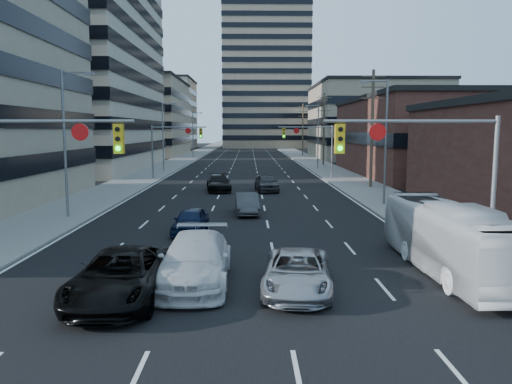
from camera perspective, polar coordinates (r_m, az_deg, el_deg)
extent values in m
plane|color=black|center=(11.96, -4.43, -20.16)|extent=(400.00, 400.00, 0.00)
cube|color=black|center=(140.72, -1.12, 4.87)|extent=(18.00, 300.00, 0.02)
cube|color=slate|center=(141.24, -5.80, 4.87)|extent=(5.00, 300.00, 0.15)
cube|color=slate|center=(141.13, 3.57, 4.89)|extent=(5.00, 300.00, 0.15)
cube|color=#ADA089|center=(76.33, -22.72, 12.97)|extent=(26.00, 34.00, 28.00)
cube|color=gray|center=(113.37, -13.56, 8.18)|extent=(20.00, 30.00, 16.00)
cube|color=#472119|center=(64.94, 20.30, 5.80)|extent=(20.00, 30.00, 9.00)
cube|color=gray|center=(101.57, 13.13, 7.77)|extent=(22.00, 28.00, 14.00)
cube|color=gray|center=(162.41, 1.09, 15.42)|extent=(26.00, 26.00, 58.00)
cube|color=#ADA089|center=(153.39, -11.75, 8.64)|extent=(24.00, 24.00, 20.00)
cube|color=gray|center=(144.05, 11.81, 7.15)|extent=(22.00, 22.00, 12.00)
cylinder|color=slate|center=(20.05, -22.88, 7.48)|extent=(6.50, 0.12, 0.12)
cube|color=gold|center=(19.22, -15.41, 5.88)|extent=(0.35, 0.28, 1.10)
cylinder|color=black|center=(19.07, -15.57, 6.92)|extent=(0.18, 0.06, 0.18)
cylinder|color=black|center=(19.07, -15.53, 5.87)|extent=(0.18, 0.06, 0.18)
cylinder|color=#0CE526|center=(19.08, -15.50, 4.82)|extent=(0.18, 0.06, 0.18)
cylinder|color=white|center=(19.59, -19.45, 6.48)|extent=(0.64, 0.06, 0.64)
cylinder|color=slate|center=(20.94, 25.50, -0.38)|extent=(0.18, 0.18, 6.00)
cylinder|color=slate|center=(19.57, 17.30, 7.74)|extent=(6.50, 0.12, 0.12)
cube|color=gold|center=(18.92, 9.54, 6.02)|extent=(0.35, 0.28, 1.10)
cylinder|color=black|center=(18.76, 9.65, 7.08)|extent=(0.18, 0.06, 0.18)
cylinder|color=black|center=(18.76, 9.62, 6.01)|extent=(0.18, 0.06, 0.18)
cylinder|color=#0CE526|center=(18.77, 9.60, 4.95)|extent=(0.18, 0.06, 0.18)
cylinder|color=white|center=(19.19, 13.71, 6.68)|extent=(0.64, 0.06, 0.64)
cylinder|color=slate|center=(56.69, -11.75, 4.45)|extent=(0.18, 0.18, 6.00)
cylinder|color=slate|center=(56.14, -8.79, 7.35)|extent=(6.00, 0.12, 0.12)
cube|color=gold|center=(55.86, -6.33, 6.72)|extent=(0.35, 0.28, 1.10)
cylinder|color=black|center=(55.70, -6.35, 7.08)|extent=(0.18, 0.06, 0.18)
cylinder|color=black|center=(55.70, -6.34, 6.72)|extent=(0.18, 0.06, 0.18)
cylinder|color=#0CE526|center=(55.71, -6.34, 6.36)|extent=(0.18, 0.06, 0.18)
cylinder|color=white|center=(55.98, -7.77, 6.96)|extent=(0.64, 0.06, 0.64)
cylinder|color=slate|center=(56.43, 8.67, 4.50)|extent=(0.18, 0.18, 6.00)
cylinder|color=slate|center=(55.96, 5.67, 7.39)|extent=(6.00, 0.12, 0.12)
cube|color=gold|center=(55.75, 3.20, 6.75)|extent=(0.35, 0.28, 1.10)
cylinder|color=black|center=(55.59, 3.21, 7.11)|extent=(0.18, 0.06, 0.18)
cylinder|color=black|center=(55.59, 3.21, 6.75)|extent=(0.18, 0.06, 0.18)
cylinder|color=#0CE526|center=(55.59, 3.20, 6.39)|extent=(0.18, 0.06, 0.18)
cylinder|color=white|center=(55.83, 4.64, 7.00)|extent=(0.64, 0.06, 0.64)
cylinder|color=#4C3D2D|center=(48.00, 13.12, 6.94)|extent=(0.28, 0.28, 11.00)
cube|color=#4C3D2D|center=(48.26, 13.28, 12.77)|extent=(2.20, 0.10, 0.10)
cube|color=#4C3D2D|center=(48.16, 13.25, 11.59)|extent=(2.20, 0.10, 0.10)
cube|color=#4C3D2D|center=(48.09, 13.22, 10.40)|extent=(2.20, 0.10, 0.10)
cylinder|color=#4C3D2D|center=(77.47, 7.76, 7.05)|extent=(0.28, 0.28, 11.00)
cube|color=#4C3D2D|center=(77.62, 7.82, 10.67)|extent=(2.20, 0.10, 0.10)
cube|color=#4C3D2D|center=(77.56, 7.81, 9.93)|extent=(2.20, 0.10, 0.10)
cube|color=#4C3D2D|center=(77.52, 7.80, 9.19)|extent=(2.20, 0.10, 0.10)
cylinder|color=#4C3D2D|center=(107.23, 5.37, 7.08)|extent=(0.28, 0.28, 11.00)
cube|color=#4C3D2D|center=(107.34, 5.40, 9.69)|extent=(2.20, 0.10, 0.10)
cube|color=#4C3D2D|center=(107.30, 5.39, 9.16)|extent=(2.20, 0.10, 0.10)
cube|color=#4C3D2D|center=(107.27, 5.39, 8.63)|extent=(2.20, 0.10, 0.10)
cylinder|color=slate|center=(32.61, -21.02, 4.92)|extent=(0.16, 0.16, 9.00)
cylinder|color=slate|center=(32.48, -19.84, 12.74)|extent=(1.80, 0.10, 0.10)
cube|color=slate|center=(32.23, -18.46, 12.70)|extent=(0.50, 0.22, 0.14)
cylinder|color=slate|center=(66.57, -10.58, 6.14)|extent=(0.16, 0.16, 9.00)
cylinder|color=slate|center=(66.50, -9.89, 9.94)|extent=(1.80, 0.10, 0.10)
cube|color=slate|center=(66.38, -9.20, 9.89)|extent=(0.50, 0.22, 0.14)
cylinder|color=slate|center=(101.24, -7.23, 6.49)|extent=(0.16, 0.16, 9.00)
cylinder|color=slate|center=(101.19, -6.76, 8.99)|extent=(1.80, 0.10, 0.10)
cube|color=slate|center=(101.11, -6.30, 8.95)|extent=(0.50, 0.22, 0.14)
cylinder|color=slate|center=(36.94, 14.60, 5.36)|extent=(0.16, 0.16, 9.00)
cylinder|color=slate|center=(36.86, 13.44, 12.24)|extent=(1.80, 0.10, 0.10)
cube|color=slate|center=(36.67, 12.20, 12.18)|extent=(0.50, 0.22, 0.14)
cylinder|color=slate|center=(71.29, 7.11, 6.26)|extent=(0.16, 0.16, 9.00)
cylinder|color=slate|center=(71.25, 6.44, 9.81)|extent=(1.80, 0.10, 0.10)
cube|color=slate|center=(71.15, 5.79, 9.75)|extent=(0.50, 0.22, 0.14)
imported|color=black|center=(16.86, -15.26, -9.24)|extent=(2.67, 5.78, 1.61)
imported|color=silver|center=(18.07, -6.94, -7.72)|extent=(2.43, 5.98, 1.73)
imported|color=#A1A1A5|center=(17.20, 4.76, -9.11)|extent=(2.77, 5.09, 1.35)
imported|color=silver|center=(20.52, 21.28, -4.98)|extent=(2.39, 9.74, 2.71)
imported|color=#0C1732|center=(26.80, -7.47, -3.29)|extent=(1.90, 4.06, 1.34)
imported|color=#37373A|center=(32.57, -1.03, -1.37)|extent=(1.69, 4.21, 1.36)
imported|color=black|center=(44.91, -4.29, 1.02)|extent=(2.63, 5.27, 1.47)
imported|color=#303032|center=(44.67, 1.20, 1.07)|extent=(2.32, 4.78, 1.57)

